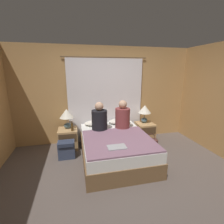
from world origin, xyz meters
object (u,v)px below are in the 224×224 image
at_px(nightstand_right, 145,132).
at_px(person_left_in_bed, 99,119).
at_px(lamp_left, 67,115).
at_px(beer_bottle_on_left_stand, 72,127).
at_px(person_right_in_bed, 123,117).
at_px(lamp_right, 145,111).
at_px(pillow_right, 119,121).
at_px(handbag_on_floor, 150,143).
at_px(laptop_on_bed, 117,147).
at_px(bed, 115,147).
at_px(nightstand_left, 68,139).
at_px(pillow_left, 96,123).
at_px(backpack_on_floor, 66,149).

relative_size(nightstand_right, person_left_in_bed, 0.75).
xyz_separation_m(lamp_left, beer_bottle_on_left_stand, (0.12, -0.22, -0.24)).
bearing_deg(nightstand_right, person_right_in_bed, -157.68).
height_order(person_left_in_bed, beer_bottle_on_left_stand, person_left_in_bed).
xyz_separation_m(lamp_right, person_left_in_bed, (-1.30, -0.38, -0.03)).
bearing_deg(person_right_in_bed, person_left_in_bed, 180.00).
bearing_deg(pillow_right, person_right_in_bed, -94.37).
bearing_deg(handbag_on_floor, laptop_on_bed, -140.82).
height_order(bed, pillow_right, pillow_right).
distance_m(nightstand_left, pillow_left, 0.79).
bearing_deg(laptop_on_bed, lamp_right, 50.67).
relative_size(nightstand_left, backpack_on_floor, 1.29).
bearing_deg(bed, pillow_right, 67.91).
relative_size(pillow_right, person_left_in_bed, 0.89).
xyz_separation_m(lamp_right, beer_bottle_on_left_stand, (-1.92, -0.22, -0.24)).
bearing_deg(person_right_in_bed, nightstand_left, 166.92).
xyz_separation_m(lamp_right, handbag_on_floor, (-0.03, -0.48, -0.73)).
relative_size(pillow_left, backpack_on_floor, 1.53).
bearing_deg(nightstand_right, pillow_left, 177.09).
relative_size(lamp_right, person_right_in_bed, 0.70).
height_order(pillow_left, person_right_in_bed, person_right_in_bed).
height_order(bed, beer_bottle_on_left_stand, beer_bottle_on_left_stand).
distance_m(nightstand_left, backpack_on_floor, 0.47).
height_order(nightstand_right, person_left_in_bed, person_left_in_bed).
distance_m(pillow_left, person_left_in_bed, 0.43).
height_order(lamp_right, pillow_right, lamp_right).
relative_size(pillow_left, pillow_right, 1.00).
height_order(pillow_left, pillow_right, same).
distance_m(lamp_right, backpack_on_floor, 2.23).
height_order(bed, nightstand_left, bed).
relative_size(bed, lamp_right, 3.98).
distance_m(lamp_left, beer_bottle_on_left_stand, 0.35).
xyz_separation_m(nightstand_right, person_left_in_bed, (-1.30, -0.30, 0.55)).
xyz_separation_m(bed, nightstand_left, (-1.02, 0.70, -0.01)).
height_order(lamp_right, laptop_on_bed, lamp_right).
xyz_separation_m(laptop_on_bed, backpack_on_floor, (-0.93, 0.85, -0.35)).
height_order(nightstand_left, pillow_left, pillow_left).
distance_m(pillow_right, handbag_on_floor, 0.96).
distance_m(lamp_left, laptop_on_bed, 1.68).
distance_m(backpack_on_floor, handbag_on_floor, 2.05).
distance_m(pillow_right, laptop_on_bed, 1.45).
distance_m(pillow_left, person_right_in_bed, 0.74).
bearing_deg(pillow_left, beer_bottle_on_left_stand, -160.73).
bearing_deg(lamp_right, person_right_in_bed, -152.80).
distance_m(nightstand_left, beer_bottle_on_left_stand, 0.39).
xyz_separation_m(nightstand_right, lamp_left, (-2.04, 0.08, 0.59)).
height_order(lamp_left, beer_bottle_on_left_stand, lamp_left).
bearing_deg(person_left_in_bed, beer_bottle_on_left_stand, 165.38).
height_order(nightstand_left, laptop_on_bed, laptop_on_bed).
bearing_deg(handbag_on_floor, person_right_in_bed, 171.62).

